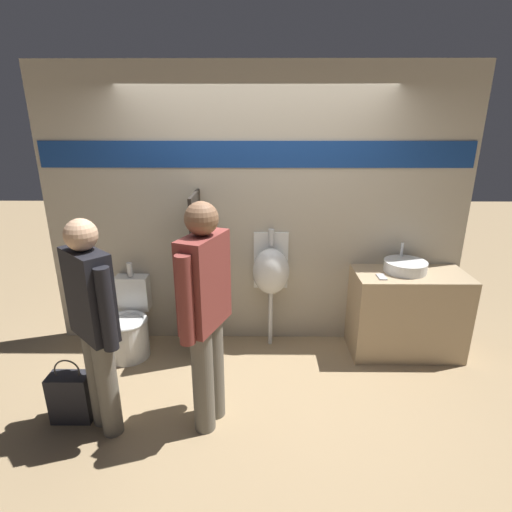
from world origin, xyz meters
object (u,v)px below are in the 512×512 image
Objects in this scene: person_with_lanyard at (94,321)px; toilet at (129,327)px; urinal_near_counter at (271,271)px; sink_basin at (405,266)px; person_in_vest at (206,310)px; cell_phone at (382,277)px; shopping_bag at (71,397)px.

toilet is at bearing -38.60° from person_with_lanyard.
urinal_near_counter is at bearing -92.36° from person_with_lanyard.
person_in_vest reaches higher than sink_basin.
person_in_vest is (0.90, -0.94, 0.66)m from toilet.
person_with_lanyard reaches higher than toilet.
sink_basin is 2.84× the size of cell_phone.
person_with_lanyard is at bearing -136.08° from urinal_near_counter.
urinal_near_counter is 2.01m from shopping_bag.
sink_basin is 2.73m from toilet.
person_with_lanyard is at bearing -156.92° from cell_phone.
person_in_vest is (-1.49, -0.89, 0.11)m from cell_phone.
shopping_bag is at bearing -144.03° from urinal_near_counter.
urinal_near_counter is at bearing -1.53° from person_in_vest.
person_in_vest reaches higher than shopping_bag.
person_with_lanyard is at bearing 116.90° from person_in_vest.
person_with_lanyard reaches higher than cell_phone.
person_in_vest is at bearing -0.75° from shopping_bag.
person_in_vest is at bearing -149.13° from cell_phone.
cell_phone is 2.46m from person_with_lanyard.
toilet is (-1.39, -0.20, -0.52)m from urinal_near_counter.
urinal_near_counter is 1.38× the size of toilet.
toilet is 0.95m from shopping_bag.
person_in_vest reaches higher than person_with_lanyard.
toilet is 1.46m from person_in_vest.
person_in_vest is 1.30m from shopping_bag.
shopping_bag is (-1.55, -1.12, -0.60)m from urinal_near_counter.
person_in_vest is (-1.76, -1.05, 0.06)m from sink_basin.
sink_basin reaches higher than shopping_bag.
sink_basin is 0.31m from cell_phone.
person_with_lanyard is at bearing -156.06° from sink_basin.
shopping_bag is (-2.82, -1.04, -0.69)m from sink_basin.
sink_basin is 0.33× the size of urinal_near_counter.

